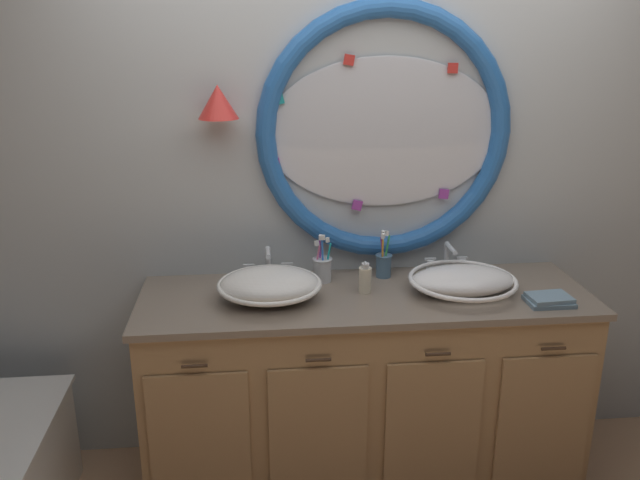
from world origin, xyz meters
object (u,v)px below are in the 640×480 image
(toothbrush_holder_left, at_px, (322,268))
(toothbrush_holder_right, at_px, (384,264))
(sink_basin_left, at_px, (270,285))
(soap_dispenser, at_px, (365,279))
(sink_basin_right, at_px, (463,280))
(folded_hand_towel, at_px, (549,300))

(toothbrush_holder_left, height_order, toothbrush_holder_right, same)
(toothbrush_holder_right, bearing_deg, toothbrush_holder_left, -174.60)
(sink_basin_left, bearing_deg, soap_dispenser, 6.46)
(sink_basin_right, xyz_separation_m, folded_hand_towel, (0.32, -0.15, -0.04))
(soap_dispenser, bearing_deg, folded_hand_towel, -15.14)
(sink_basin_left, bearing_deg, sink_basin_right, -0.00)
(toothbrush_holder_left, bearing_deg, soap_dispenser, -40.63)
(sink_basin_right, bearing_deg, sink_basin_left, 180.00)
(toothbrush_holder_right, bearing_deg, sink_basin_right, -35.84)
(toothbrush_holder_left, bearing_deg, toothbrush_holder_right, 5.40)
(toothbrush_holder_left, distance_m, soap_dispenser, 0.22)
(sink_basin_right, bearing_deg, toothbrush_holder_left, 161.96)
(toothbrush_holder_right, height_order, soap_dispenser, toothbrush_holder_right)
(sink_basin_right, bearing_deg, folded_hand_towel, -25.53)
(folded_hand_towel, bearing_deg, soap_dispenser, 164.86)
(sink_basin_left, xyz_separation_m, soap_dispenser, (0.41, 0.05, -0.01))
(sink_basin_left, height_order, soap_dispenser, soap_dispenser)
(folded_hand_towel, bearing_deg, sink_basin_right, 154.47)
(sink_basin_right, xyz_separation_m, toothbrush_holder_right, (-0.30, 0.22, 0.01))
(toothbrush_holder_left, bearing_deg, sink_basin_left, -141.50)
(sink_basin_left, distance_m, sink_basin_right, 0.83)
(folded_hand_towel, bearing_deg, toothbrush_holder_right, 149.21)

